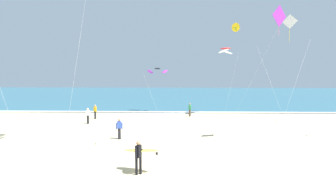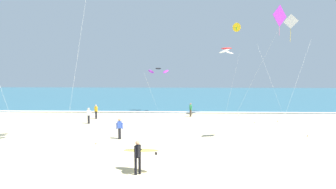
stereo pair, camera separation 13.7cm
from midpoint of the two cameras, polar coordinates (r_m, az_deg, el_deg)
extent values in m
plane|color=beige|center=(12.68, 0.38, -18.82)|extent=(160.00, 160.00, 0.00)
cube|color=#2D6075|center=(64.05, 1.60, 0.02)|extent=(160.00, 60.00, 0.08)
cube|color=white|center=(34.51, 1.36, -3.73)|extent=(160.00, 0.94, 0.01)
cylinder|color=black|center=(13.80, -7.03, -14.92)|extent=(0.13, 0.13, 0.88)
cylinder|color=black|center=(13.87, -6.18, -14.80)|extent=(0.13, 0.13, 0.88)
cube|color=black|center=(13.61, -6.63, -11.92)|extent=(0.30, 0.39, 0.60)
cube|color=white|center=(13.64, -7.03, -11.70)|extent=(0.08, 0.19, 0.32)
sphere|color=#A87A59|center=(13.50, -6.65, -10.21)|extent=(0.21, 0.21, 0.21)
cylinder|color=black|center=(13.43, -7.09, -12.33)|extent=(0.09, 0.09, 0.56)
cylinder|color=black|center=(13.78, -6.19, -11.23)|extent=(0.09, 0.09, 0.26)
cylinder|color=black|center=(13.91, -6.24, -11.63)|extent=(0.26, 0.16, 0.14)
ellipsoid|color=#EFD14C|center=(13.93, -5.94, -11.78)|extent=(2.05, 1.12, 0.25)
cube|color=#333333|center=(13.92, -5.94, -11.63)|extent=(1.66, 0.58, 0.16)
cube|color=#262628|center=(13.61, -2.71, -12.46)|extent=(0.12, 0.05, 0.14)
cylinder|color=silver|center=(19.20, -18.84, 8.55)|extent=(1.85, 1.03, 12.72)
cylinder|color=brown|center=(19.96, -15.34, -10.09)|extent=(0.06, 0.06, 0.10)
ellipsoid|color=white|center=(33.71, 12.43, 8.77)|extent=(1.43, 1.11, 0.58)
ellipsoid|color=red|center=(32.76, 12.04, 9.57)|extent=(1.43, 1.11, 0.20)
ellipsoid|color=white|center=(31.74, 11.61, 9.06)|extent=(1.43, 1.11, 0.58)
cylinder|color=silver|center=(32.48, 13.25, 2.22)|extent=(1.43, 0.62, 7.40)
cylinder|color=brown|center=(32.69, 14.46, -4.40)|extent=(0.06, 0.06, 0.10)
cube|color=white|center=(28.12, 24.41, 13.99)|extent=(1.16, 0.70, 1.33)
cylinder|color=yellow|center=(27.93, 24.33, 11.44)|extent=(0.02, 0.02, 1.19)
cylinder|color=silver|center=(27.98, 20.94, 2.20)|extent=(2.64, 1.56, 7.90)
cylinder|color=brown|center=(28.74, 17.72, -5.68)|extent=(0.06, 0.06, 0.10)
cone|color=yellow|center=(32.12, 14.16, 13.71)|extent=(0.96, 0.84, 1.00)
cube|color=green|center=(32.10, 14.15, 13.46)|extent=(0.23, 0.29, 0.24)
cylinder|color=silver|center=(30.73, 18.01, 4.31)|extent=(3.80, 2.95, 9.88)
cylinder|color=brown|center=(30.34, 22.00, -5.27)|extent=(0.06, 0.06, 0.10)
ellipsoid|color=purple|center=(33.86, -0.80, 4.92)|extent=(0.97, 1.40, 0.59)
ellipsoid|color=black|center=(34.29, -2.38, 5.56)|extent=(0.97, 1.40, 0.20)
ellipsoid|color=purple|center=(34.74, -3.92, 4.90)|extent=(0.97, 1.40, 0.59)
cylinder|color=silver|center=(32.62, -3.83, 0.29)|extent=(1.41, 3.66, 5.08)
cylinder|color=brown|center=(31.20, -5.43, -4.70)|extent=(0.06, 0.06, 0.10)
cube|color=purple|center=(20.84, 22.46, 15.23)|extent=(1.26, 0.87, 1.50)
cylinder|color=pink|center=(20.66, 22.37, 12.36)|extent=(0.02, 0.02, 0.61)
cylinder|color=silver|center=(22.12, 25.03, 1.12)|extent=(3.30, 2.25, 7.57)
cylinder|color=brown|center=(24.30, 27.28, -7.81)|extent=(0.06, 0.06, 0.10)
cylinder|color=black|center=(28.04, -16.83, -5.14)|extent=(0.22, 0.22, 0.84)
cube|color=white|center=(27.94, -16.86, -3.75)|extent=(0.33, 0.20, 0.54)
sphere|color=beige|center=(27.88, -16.88, -2.98)|extent=(0.20, 0.20, 0.20)
cylinder|color=white|center=(27.87, -16.46, -3.97)|extent=(0.08, 0.08, 0.50)
cylinder|color=white|center=(28.03, -17.25, -3.94)|extent=(0.08, 0.08, 0.50)
cylinder|color=black|center=(30.77, -15.37, -4.27)|extent=(0.22, 0.22, 0.84)
cube|color=gold|center=(30.67, -15.39, -3.00)|extent=(0.37, 0.32, 0.54)
sphere|color=tan|center=(30.63, -15.41, -2.29)|extent=(0.20, 0.20, 0.20)
cylinder|color=gold|center=(30.84, -15.64, -3.15)|extent=(0.08, 0.08, 0.50)
cylinder|color=gold|center=(30.53, -15.13, -3.22)|extent=(0.08, 0.08, 0.50)
cylinder|color=#4C3D2D|center=(31.41, 4.54, -3.95)|extent=(0.22, 0.22, 0.84)
cube|color=#339351|center=(31.32, 4.55, -2.70)|extent=(0.30, 0.37, 0.54)
sphere|color=#A87A59|center=(31.27, 4.56, -2.01)|extent=(0.20, 0.20, 0.20)
cylinder|color=#339351|center=(31.52, 4.38, -2.83)|extent=(0.08, 0.08, 0.50)
cylinder|color=#339351|center=(31.15, 4.73, -2.92)|extent=(0.08, 0.08, 0.50)
cylinder|color=black|center=(21.04, -10.50, -8.21)|extent=(0.22, 0.22, 0.84)
cube|color=#3351B7|center=(20.90, -10.53, -6.37)|extent=(0.36, 0.26, 0.54)
sphere|color=#A87A59|center=(20.83, -10.54, -5.34)|extent=(0.20, 0.20, 0.20)
cylinder|color=#3351B7|center=(20.93, -9.95, -6.62)|extent=(0.08, 0.08, 0.50)
cylinder|color=#3351B7|center=(20.90, -11.10, -6.65)|extent=(0.08, 0.08, 0.50)
camera|label=1|loc=(0.07, -90.21, -0.02)|focal=28.60mm
camera|label=2|loc=(0.07, 89.79, 0.02)|focal=28.60mm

